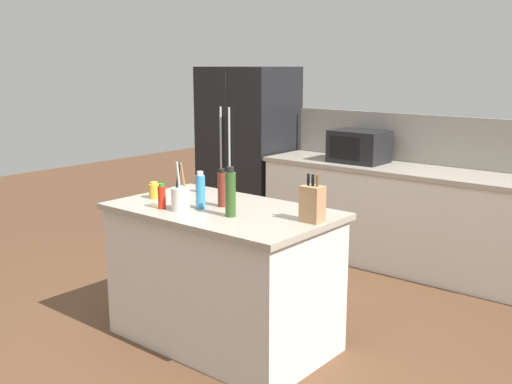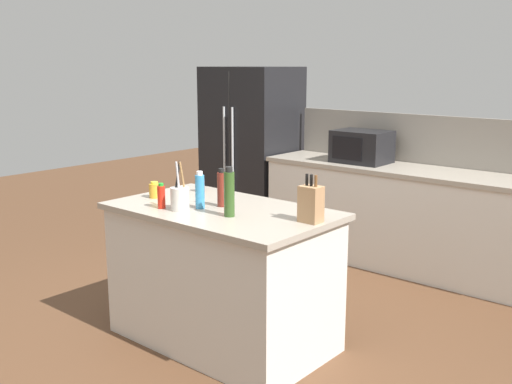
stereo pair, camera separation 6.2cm
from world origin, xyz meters
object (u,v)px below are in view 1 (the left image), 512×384
(utensil_crock, at_px, (180,198))
(spice_jar_paprika, at_px, (200,185))
(refrigerator, at_px, (248,150))
(microwave, at_px, (359,146))
(knife_block, at_px, (312,203))
(olive_oil_bottle, at_px, (230,193))
(honey_jar, at_px, (154,191))
(dish_soap_bottle, at_px, (200,191))
(hot_sauce_bottle, at_px, (162,197))
(vinegar_bottle, at_px, (222,189))

(utensil_crock, distance_m, spice_jar_paprika, 0.57)
(refrigerator, distance_m, microwave, 1.44)
(knife_block, height_order, olive_oil_bottle, olive_oil_bottle)
(honey_jar, bearing_deg, utensil_crock, -17.81)
(dish_soap_bottle, bearing_deg, refrigerator, 123.90)
(utensil_crock, bearing_deg, dish_soap_bottle, 60.83)
(microwave, distance_m, dish_soap_bottle, 2.30)
(spice_jar_paprika, relative_size, hot_sauce_bottle, 0.63)
(utensil_crock, distance_m, olive_oil_bottle, 0.37)
(vinegar_bottle, bearing_deg, olive_oil_bottle, -36.24)
(hot_sauce_bottle, bearing_deg, vinegar_bottle, 48.01)
(knife_block, bearing_deg, spice_jar_paprika, 170.56)
(vinegar_bottle, bearing_deg, microwave, 95.68)
(dish_soap_bottle, distance_m, vinegar_bottle, 0.15)
(refrigerator, bearing_deg, dish_soap_bottle, -56.10)
(refrigerator, xyz_separation_m, vinegar_bottle, (1.65, -2.21, 0.14))
(spice_jar_paprika, xyz_separation_m, hot_sauce_bottle, (0.17, -0.53, 0.03))
(knife_block, relative_size, utensil_crock, 0.91)
(knife_block, bearing_deg, utensil_crock, -159.80)
(utensil_crock, relative_size, olive_oil_bottle, 1.02)
(olive_oil_bottle, bearing_deg, dish_soap_bottle, 174.40)
(utensil_crock, distance_m, vinegar_bottle, 0.29)
(spice_jar_paprika, distance_m, honey_jar, 0.37)
(vinegar_bottle, bearing_deg, refrigerator, 126.62)
(spice_jar_paprika, bearing_deg, honey_jar, -106.30)
(microwave, bearing_deg, honey_jar, -98.11)
(refrigerator, xyz_separation_m, utensil_crock, (1.51, -2.46, 0.11))
(utensil_crock, height_order, vinegar_bottle, utensil_crock)
(hot_sauce_bottle, bearing_deg, utensil_crock, 18.96)
(honey_jar, bearing_deg, spice_jar_paprika, 73.70)
(honey_jar, height_order, vinegar_bottle, vinegar_bottle)
(refrigerator, relative_size, vinegar_bottle, 7.17)
(microwave, relative_size, knife_block, 1.76)
(spice_jar_paprika, bearing_deg, dish_soap_bottle, -45.15)
(knife_block, relative_size, spice_jar_paprika, 2.73)
(vinegar_bottle, xyz_separation_m, hot_sauce_bottle, (-0.26, -0.29, -0.04))
(spice_jar_paprika, bearing_deg, microwave, 83.45)
(microwave, distance_m, olive_oil_bottle, 2.36)
(dish_soap_bottle, relative_size, hot_sauce_bottle, 1.48)
(knife_block, relative_size, olive_oil_bottle, 0.93)
(knife_block, distance_m, olive_oil_bottle, 0.51)
(microwave, bearing_deg, spice_jar_paprika, -96.55)
(microwave, xyz_separation_m, hot_sauce_bottle, (-0.05, -2.46, -0.07))
(honey_jar, xyz_separation_m, vinegar_bottle, (0.54, 0.12, 0.07))
(utensil_crock, xyz_separation_m, hot_sauce_bottle, (-0.13, -0.04, -0.00))
(microwave, height_order, olive_oil_bottle, olive_oil_bottle)
(vinegar_bottle, xyz_separation_m, olive_oil_bottle, (0.22, -0.16, 0.03))
(microwave, relative_size, dish_soap_bottle, 2.07)
(spice_jar_paprika, bearing_deg, olive_oil_bottle, -31.25)
(microwave, xyz_separation_m, olive_oil_bottle, (0.43, -2.32, -0.01))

